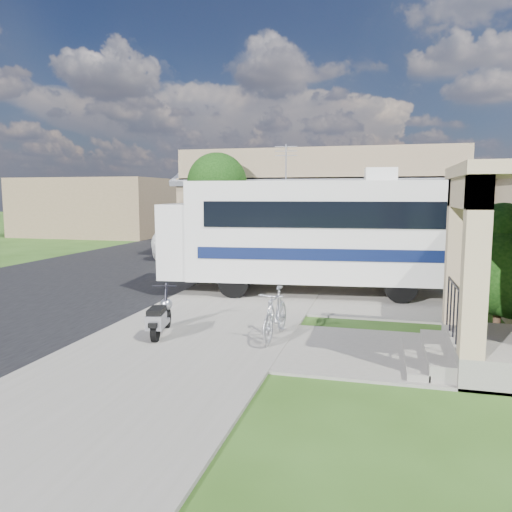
% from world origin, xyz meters
% --- Properties ---
extents(ground, '(120.00, 120.00, 0.00)m').
position_xyz_m(ground, '(0.00, 0.00, 0.00)').
color(ground, '#254612').
extents(street_slab, '(9.00, 80.00, 0.02)m').
position_xyz_m(street_slab, '(-7.50, 10.00, 0.01)').
color(street_slab, black).
rests_on(street_slab, ground).
extents(sidewalk_slab, '(4.00, 80.00, 0.06)m').
position_xyz_m(sidewalk_slab, '(-1.00, 10.00, 0.03)').
color(sidewalk_slab, slate).
rests_on(sidewalk_slab, ground).
extents(driveway_slab, '(7.00, 6.00, 0.05)m').
position_xyz_m(driveway_slab, '(1.50, 4.50, 0.03)').
color(driveway_slab, slate).
rests_on(driveway_slab, ground).
extents(walk_slab, '(4.00, 3.00, 0.05)m').
position_xyz_m(walk_slab, '(3.00, -1.00, 0.03)').
color(walk_slab, slate).
rests_on(walk_slab, ground).
extents(warehouse, '(12.50, 8.40, 5.04)m').
position_xyz_m(warehouse, '(0.00, 13.97, 1.99)').
color(warehouse, '#826A51').
rests_on(warehouse, ground).
extents(distant_bldg_far, '(10.00, 8.00, 4.00)m').
position_xyz_m(distant_bldg_far, '(-17.00, 22.00, 2.00)').
color(distant_bldg_far, brown).
rests_on(distant_bldg_far, ground).
extents(distant_bldg_near, '(8.00, 7.00, 3.20)m').
position_xyz_m(distant_bldg_near, '(-15.00, 34.00, 1.60)').
color(distant_bldg_near, '#826A51').
rests_on(distant_bldg_near, ground).
extents(street_tree_a, '(2.44, 2.40, 4.58)m').
position_xyz_m(street_tree_a, '(-3.70, 9.05, 3.25)').
color(street_tree_a, '#322216').
rests_on(street_tree_a, ground).
extents(street_tree_b, '(2.44, 2.40, 4.73)m').
position_xyz_m(street_tree_b, '(-3.70, 19.05, 3.39)').
color(street_tree_b, '#322216').
rests_on(street_tree_b, ground).
extents(street_tree_c, '(2.44, 2.40, 4.42)m').
position_xyz_m(street_tree_c, '(-3.70, 28.05, 3.10)').
color(street_tree_c, '#322216').
rests_on(street_tree_c, ground).
extents(motorhome, '(8.62, 3.51, 4.30)m').
position_xyz_m(motorhome, '(0.69, 4.36, 1.85)').
color(motorhome, silver).
rests_on(motorhome, ground).
extents(shrub, '(2.24, 2.14, 2.75)m').
position_xyz_m(shrub, '(5.28, 1.58, 1.41)').
color(shrub, '#322216').
rests_on(shrub, ground).
extents(scooter, '(0.64, 1.47, 0.97)m').
position_xyz_m(scooter, '(-1.59, -1.08, 0.44)').
color(scooter, black).
rests_on(scooter, ground).
extents(bicycle, '(0.56, 1.71, 1.02)m').
position_xyz_m(bicycle, '(0.72, -0.69, 0.51)').
color(bicycle, '#A8A8B0').
rests_on(bicycle, ground).
extents(pickup_truck, '(3.76, 6.64, 1.75)m').
position_xyz_m(pickup_truck, '(-5.96, 12.42, 0.88)').
color(pickup_truck, white).
rests_on(pickup_truck, ground).
extents(van, '(3.42, 6.82, 1.90)m').
position_xyz_m(van, '(-6.52, 19.80, 0.95)').
color(van, white).
rests_on(van, ground).
extents(garden_hose, '(0.43, 0.43, 0.19)m').
position_xyz_m(garden_hose, '(3.74, -0.34, 0.10)').
color(garden_hose, '#136315').
rests_on(garden_hose, ground).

